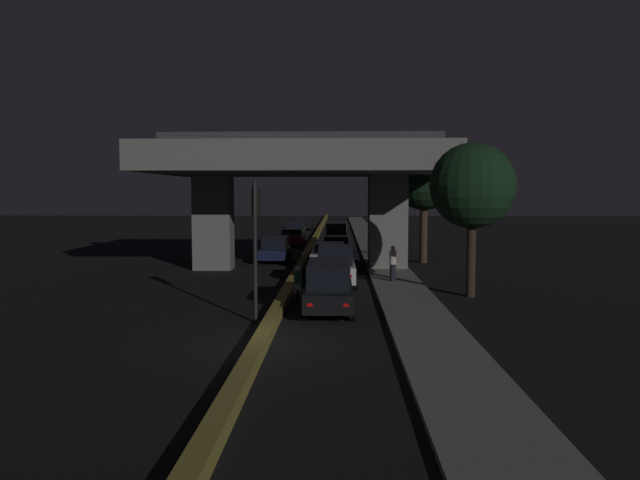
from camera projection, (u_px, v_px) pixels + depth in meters
ground_plane at (263, 345)px, 18.13m from camera, size 200.00×200.00×0.00m
median_divider at (313, 242)px, 53.00m from camera, size 0.44×126.00×0.37m
sidewalk_right at (377, 252)px, 45.88m from camera, size 2.37×126.00×0.15m
elevated_overpass at (300, 167)px, 35.40m from camera, size 16.30×12.55×7.85m
traffic_light_left_of_median at (255, 227)px, 21.09m from camera, size 0.30×0.49×4.79m
street_lamp at (364, 195)px, 41.30m from camera, size 2.40×0.32×7.12m
car_black_lead at (329, 286)px, 23.01m from camera, size 1.90×4.61×1.86m
car_white_second at (335, 265)px, 29.80m from camera, size 2.01×4.81×1.84m
car_silver_third at (329, 256)px, 35.56m from camera, size 2.15×4.79×1.57m
car_dark_blue_fourth at (337, 246)px, 42.40m from camera, size 2.11×4.30×1.47m
car_dark_green_fifth at (337, 234)px, 51.07m from camera, size 2.11×4.64×1.95m
car_dark_blue_lead_oncoming at (275, 249)px, 39.60m from camera, size 1.88×4.10×1.64m
car_dark_red_second_oncoming at (292, 237)px, 51.54m from camera, size 2.08×3.98×1.41m
car_dark_green_third_oncoming at (295, 230)px, 60.83m from camera, size 2.05×4.80×1.50m
car_black_fourth_oncoming at (305, 223)px, 73.60m from camera, size 2.13×4.07×1.45m
motorcycle_white_filtering_near at (298, 286)px, 25.62m from camera, size 0.34×1.93×1.41m
motorcycle_blue_filtering_mid at (314, 261)px, 34.55m from camera, size 0.34×2.01×1.45m
pedestrian_on_sidewalk at (393, 263)px, 30.06m from camera, size 0.34×0.34×1.71m
roadside_tree_kerbside_near at (472, 186)px, 26.09m from camera, size 3.61×3.61×6.51m
roadside_tree_kerbside_mid at (424, 175)px, 38.86m from camera, size 4.42×4.42×7.74m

